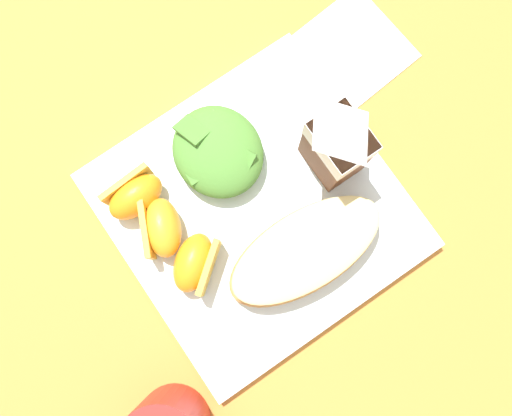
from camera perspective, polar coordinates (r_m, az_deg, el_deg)
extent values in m
plane|color=#C67A33|center=(0.57, 0.00, -0.38)|extent=(3.00, 3.00, 0.00)
cube|color=silver|center=(0.57, 0.00, -0.27)|extent=(0.28, 0.28, 0.02)
ellipsoid|color=tan|center=(0.54, 5.18, -4.54)|extent=(0.09, 0.17, 0.03)
ellipsoid|color=maroon|center=(0.53, 5.29, -4.46)|extent=(0.08, 0.16, 0.01)
ellipsoid|color=#EAD184|center=(0.52, 5.36, -4.41)|extent=(0.08, 0.17, 0.01)
ellipsoid|color=#4C8433|center=(0.55, -4.03, 5.99)|extent=(0.10, 0.09, 0.04)
cube|color=#5B8E3D|center=(0.55, -4.82, 8.41)|extent=(0.04, 0.03, 0.01)
cube|color=#4C8433|center=(0.54, -6.56, 4.37)|extent=(0.03, 0.02, 0.01)
cube|color=#4C8433|center=(0.54, -1.61, 4.67)|extent=(0.03, 0.04, 0.02)
cube|color=#4C8433|center=(0.54, -6.84, 8.20)|extent=(0.04, 0.03, 0.01)
cube|color=brown|center=(0.53, 8.18, 6.67)|extent=(0.06, 0.04, 0.09)
cube|color=white|center=(0.50, 8.68, 7.58)|extent=(0.06, 0.05, 0.03)
pyramid|color=white|center=(0.48, 9.12, 8.37)|extent=(0.06, 0.04, 0.02)
ellipsoid|color=orange|center=(0.55, -12.60, 1.15)|extent=(0.04, 0.06, 0.04)
cube|color=gold|center=(0.56, -13.55, 2.44)|extent=(0.01, 0.06, 0.03)
ellipsoid|color=orange|center=(0.54, -9.80, -2.07)|extent=(0.07, 0.06, 0.04)
cube|color=gold|center=(0.55, -11.46, -2.34)|extent=(0.05, 0.03, 0.03)
ellipsoid|color=orange|center=(0.54, -6.66, -5.76)|extent=(0.07, 0.07, 0.04)
cube|color=gold|center=(0.54, -5.02, -6.31)|extent=(0.04, 0.05, 0.03)
cube|color=white|center=(0.63, 10.12, 16.22)|extent=(0.12, 0.12, 0.00)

